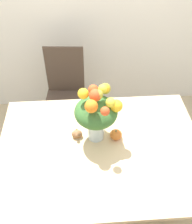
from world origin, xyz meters
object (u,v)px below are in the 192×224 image
flower_vase (97,112)px  turkey_figurine (77,133)px  dining_chair_near_window (65,94)px  pumpkin (116,135)px

flower_vase → turkey_figurine: bearing=172.5°
dining_chair_near_window → pumpkin: bearing=-59.4°
pumpkin → turkey_figurine: bearing=171.4°
flower_vase → turkey_figurine: 0.27m
flower_vase → dining_chair_near_window: (-0.28, 0.84, -0.51)m
flower_vase → pumpkin: flower_vase is taller
flower_vase → turkey_figurine: (-0.15, 0.02, -0.22)m
pumpkin → flower_vase: bearing=170.2°
pumpkin → turkey_figurine: pumpkin is taller
turkey_figurine → dining_chair_near_window: dining_chair_near_window is taller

